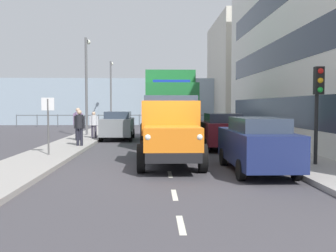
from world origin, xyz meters
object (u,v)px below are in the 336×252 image
(car_maroon_kerbside_1, at_px, (222,131))
(traffic_light_near, at_px, (318,94))
(lorry_cargo_green, at_px, (169,106))
(car_grey_oppositeside_0, at_px, (118,125))
(car_navy_kerbside_near, at_px, (256,144))
(lamp_post_promenade, at_px, (87,77))
(lamp_post_far, at_px, (111,87))
(pedestrian_couple_b, at_px, (78,121))
(pedestrian_in_dark_coat, at_px, (94,123))
(street_sign, at_px, (48,116))
(pedestrian_by_lamp, at_px, (79,125))
(truck_vintage_orange, at_px, (170,132))

(car_maroon_kerbside_1, bearing_deg, traffic_light_near, 110.31)
(lorry_cargo_green, height_order, car_grey_oppositeside_0, lorry_cargo_green)
(car_navy_kerbside_near, bearing_deg, lamp_post_promenade, -60.75)
(car_grey_oppositeside_0, bearing_deg, lamp_post_far, -81.93)
(pedestrian_couple_b, height_order, traffic_light_near, traffic_light_near)
(lorry_cargo_green, distance_m, pedestrian_in_dark_coat, 4.92)
(pedestrian_in_dark_coat, distance_m, lamp_post_far, 14.48)
(pedestrian_in_dark_coat, bearing_deg, lamp_post_far, -87.72)
(lamp_post_promenade, relative_size, lamp_post_far, 1.03)
(car_maroon_kerbside_1, height_order, traffic_light_near, traffic_light_near)
(car_maroon_kerbside_1, height_order, lamp_post_promenade, lamp_post_promenade)
(street_sign, bearing_deg, car_grey_oppositeside_0, -103.24)
(lamp_post_far, bearing_deg, car_navy_kerbside_near, 106.25)
(car_grey_oppositeside_0, distance_m, pedestrian_in_dark_coat, 1.49)
(car_maroon_kerbside_1, bearing_deg, street_sign, 21.48)
(lamp_post_promenade, height_order, lamp_post_far, lamp_post_promenade)
(pedestrian_by_lamp, bearing_deg, lamp_post_promenade, -83.10)
(car_maroon_kerbside_1, distance_m, pedestrian_by_lamp, 6.83)
(truck_vintage_orange, height_order, car_maroon_kerbside_1, truck_vintage_orange)
(lamp_post_promenade, bearing_deg, car_grey_oppositeside_0, 137.72)
(lamp_post_far, bearing_deg, truck_vintage_orange, 101.16)
(car_navy_kerbside_near, height_order, lamp_post_promenade, lamp_post_promenade)
(pedestrian_couple_b, height_order, pedestrian_in_dark_coat, pedestrian_couple_b)
(lorry_cargo_green, distance_m, pedestrian_couple_b, 5.16)
(pedestrian_by_lamp, bearing_deg, traffic_light_near, 145.04)
(pedestrian_by_lamp, relative_size, street_sign, 0.77)
(lorry_cargo_green, relative_size, pedestrian_in_dark_coat, 5.22)
(truck_vintage_orange, bearing_deg, street_sign, -23.61)
(car_maroon_kerbside_1, bearing_deg, pedestrian_in_dark_coat, -35.21)
(truck_vintage_orange, xyz_separation_m, lorry_cargo_green, (-0.25, -7.84, 0.90))
(car_maroon_kerbside_1, bearing_deg, truck_vintage_orange, 62.04)
(car_maroon_kerbside_1, distance_m, lamp_post_promenade, 11.04)
(traffic_light_near, distance_m, lamp_post_promenade, 16.46)
(lorry_cargo_green, distance_m, car_navy_kerbside_near, 9.54)
(pedestrian_by_lamp, height_order, lamp_post_promenade, lamp_post_promenade)
(car_maroon_kerbside_1, xyz_separation_m, lamp_post_promenade, (7.64, -7.36, 3.05))
(pedestrian_couple_b, bearing_deg, lamp_post_far, -90.31)
(car_navy_kerbside_near, xyz_separation_m, street_sign, (7.38, -3.39, 0.79))
(lamp_post_far, distance_m, street_sign, 22.01)
(pedestrian_in_dark_coat, bearing_deg, car_grey_oppositeside_0, -158.25)
(car_grey_oppositeside_0, relative_size, traffic_light_near, 1.25)
(pedestrian_in_dark_coat, distance_m, traffic_light_near, 13.94)
(truck_vintage_orange, bearing_deg, car_grey_oppositeside_0, -74.85)
(car_grey_oppositeside_0, distance_m, pedestrian_couple_b, 2.83)
(car_navy_kerbside_near, relative_size, street_sign, 1.98)
(car_navy_kerbside_near, xyz_separation_m, car_grey_oppositeside_0, (5.44, -11.64, -0.00))
(car_navy_kerbside_near, relative_size, pedestrian_in_dark_coat, 2.83)
(lamp_post_promenade, bearing_deg, pedestrian_by_lamp, 96.90)
(traffic_light_near, bearing_deg, car_maroon_kerbside_1, -69.69)
(pedestrian_couple_b, bearing_deg, pedestrian_in_dark_coat, -114.79)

